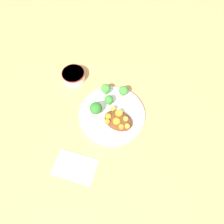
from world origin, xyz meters
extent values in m
plane|color=tan|center=(0.00, 0.00, 0.00)|extent=(4.00, 4.00, 0.00)
cylinder|color=silver|center=(0.00, 0.00, 0.01)|extent=(0.26, 0.26, 0.02)
torus|color=silver|center=(0.00, 0.00, 0.02)|extent=(0.26, 0.26, 0.01)
cylinder|color=white|center=(-0.23, 0.08, 0.02)|extent=(0.09, 0.09, 0.04)
cylinder|color=maroon|center=(-0.23, 0.08, 0.04)|extent=(0.10, 0.10, 0.01)
cylinder|color=white|center=(-0.23, 0.08, 0.03)|extent=(0.08, 0.08, 0.01)
ellipsoid|color=#5B3319|center=(0.04, -0.02, 0.03)|extent=(0.11, 0.08, 0.03)
cylinder|color=#7FA85B|center=(-0.03, 0.03, 0.03)|extent=(0.02, 0.02, 0.02)
sphere|color=#337A2D|center=(-0.03, 0.03, 0.05)|extent=(0.04, 0.04, 0.04)
cylinder|color=#7FA85B|center=(-0.06, -0.03, 0.03)|extent=(0.02, 0.02, 0.02)
sphere|color=#286B23|center=(-0.06, -0.03, 0.05)|extent=(0.05, 0.05, 0.05)
cylinder|color=#759E51|center=(0.00, 0.10, 0.03)|extent=(0.02, 0.02, 0.03)
sphere|color=#3D8433|center=(0.00, 0.10, 0.05)|extent=(0.04, 0.04, 0.04)
cylinder|color=#759E51|center=(-0.07, 0.07, 0.03)|extent=(0.02, 0.02, 0.03)
sphere|color=#3D8433|center=(-0.07, 0.07, 0.05)|extent=(0.04, 0.04, 0.04)
cylinder|color=orange|center=(0.00, -0.03, 0.05)|extent=(0.02, 0.02, 0.00)
cylinder|color=orange|center=(0.06, -0.01, 0.05)|extent=(0.02, 0.02, 0.01)
cylinder|color=orange|center=(0.03, 0.00, 0.05)|extent=(0.03, 0.03, 0.01)
cylinder|color=orange|center=(0.04, -0.03, 0.05)|extent=(0.03, 0.03, 0.00)
cylinder|color=orange|center=(0.08, -0.03, 0.05)|extent=(0.02, 0.02, 0.01)
cylinder|color=orange|center=(0.00, 0.01, 0.05)|extent=(0.02, 0.02, 0.01)
cylinder|color=orange|center=(0.06, -0.05, 0.05)|extent=(0.02, 0.02, 0.01)
cylinder|color=orange|center=(0.01, -0.05, 0.05)|extent=(0.02, 0.02, 0.01)
cube|color=beige|center=(-0.02, -0.24, 0.00)|extent=(0.16, 0.12, 0.01)
camera|label=1|loc=(0.19, -0.35, 0.77)|focal=35.00mm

